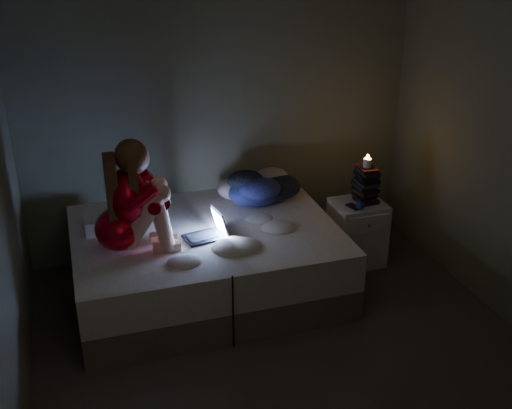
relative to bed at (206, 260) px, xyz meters
name	(u,v)px	position (x,y,z in m)	size (l,w,h in m)	color
floor	(291,361)	(0.36, -1.10, -0.31)	(3.60, 3.80, 0.02)	#433936
wall_back	(221,115)	(0.36, 0.81, 1.00)	(3.60, 0.02, 2.60)	#60674D
wall_front	(474,393)	(0.36, -3.01, 1.00)	(3.60, 0.02, 2.60)	#60674D
bed	(206,260)	(0.00, 0.00, 0.00)	(2.15, 1.61, 0.59)	#B3AEA4
pillow	(111,220)	(-0.73, 0.26, 0.36)	(0.44, 0.31, 0.13)	silver
woman	(116,198)	(-0.70, -0.18, 0.74)	(0.55, 0.36, 0.89)	maroon
laptop	(204,225)	(-0.04, -0.16, 0.41)	(0.33, 0.23, 0.23)	black
clothes_pile	(256,186)	(0.56, 0.38, 0.46)	(0.54, 0.43, 0.32)	navy
nightstand	(357,233)	(1.43, 0.07, 0.01)	(0.45, 0.40, 0.60)	silver
book_stack	(366,185)	(1.49, 0.09, 0.47)	(0.19, 0.25, 0.32)	black
candle	(367,164)	(1.49, 0.09, 0.67)	(0.07, 0.07, 0.08)	beige
phone	(353,207)	(1.34, 0.00, 0.31)	(0.07, 0.14, 0.01)	black
blue_orb	(360,205)	(1.37, -0.06, 0.35)	(0.08, 0.08, 0.08)	navy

